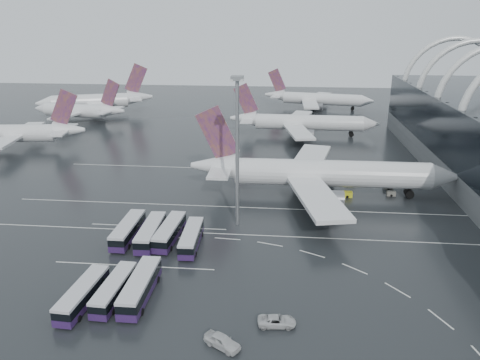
# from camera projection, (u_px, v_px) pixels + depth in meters

# --- Properties ---
(ground) EXTENTS (420.00, 420.00, 0.00)m
(ground) POSITION_uv_depth(u_px,v_px,m) (276.00, 232.00, 93.19)
(ground) COLOR black
(ground) RESTS_ON ground
(lane_marking_near) EXTENTS (120.00, 0.25, 0.01)m
(lane_marking_near) POSITION_uv_depth(u_px,v_px,m) (276.00, 236.00, 91.31)
(lane_marking_near) COLOR silver
(lane_marking_near) RESTS_ON ground
(lane_marking_mid) EXTENTS (120.00, 0.25, 0.01)m
(lane_marking_mid) POSITION_uv_depth(u_px,v_px,m) (277.00, 209.00, 104.47)
(lane_marking_mid) COLOR silver
(lane_marking_mid) RESTS_ON ground
(lane_marking_far) EXTENTS (120.00, 0.25, 0.01)m
(lane_marking_far) POSITION_uv_depth(u_px,v_px,m) (279.00, 170.00, 130.80)
(lane_marking_far) COLOR silver
(lane_marking_far) RESTS_ON ground
(bus_bay_line_south) EXTENTS (28.00, 0.25, 0.01)m
(bus_bay_line_south) POSITION_uv_depth(u_px,v_px,m) (134.00, 266.00, 80.36)
(bus_bay_line_south) COLOR silver
(bus_bay_line_south) RESTS_ON ground
(bus_bay_line_north) EXTENTS (28.00, 0.25, 0.01)m
(bus_bay_line_north) POSITION_uv_depth(u_px,v_px,m) (158.00, 227.00, 95.41)
(bus_bay_line_north) COLOR silver
(bus_bay_line_north) RESTS_ON ground
(airliner_main) EXTENTS (62.86, 55.36, 21.37)m
(airliner_main) POSITION_uv_depth(u_px,v_px,m) (318.00, 174.00, 110.83)
(airliner_main) COLOR silver
(airliner_main) RESTS_ON ground
(airliner_gate_b) EXTENTS (53.25, 48.02, 18.54)m
(airliner_gate_b) POSITION_uv_depth(u_px,v_px,m) (301.00, 123.00, 168.30)
(airliner_gate_b) COLOR silver
(airliner_gate_b) RESTS_ON ground
(airliner_gate_c) EXTENTS (50.60, 45.97, 18.09)m
(airliner_gate_c) POSITION_uv_depth(u_px,v_px,m) (316.00, 99.00, 218.12)
(airliner_gate_c) COLOR silver
(airliner_gate_c) RESTS_ON ground
(jet_remote_west) EXTENTS (44.39, 35.85, 19.31)m
(jet_remote_west) POSITION_uv_depth(u_px,v_px,m) (19.00, 133.00, 151.38)
(jet_remote_west) COLOR silver
(jet_remote_west) RESTS_ON ground
(jet_remote_mid) EXTENTS (41.49, 33.56, 18.07)m
(jet_remote_mid) POSITION_uv_depth(u_px,v_px,m) (80.00, 111.00, 189.68)
(jet_remote_mid) COLOR silver
(jet_remote_mid) RESTS_ON ground
(jet_remote_far) EXTENTS (48.57, 39.55, 21.68)m
(jet_remote_far) POSITION_uv_depth(u_px,v_px,m) (98.00, 101.00, 206.11)
(jet_remote_far) COLOR silver
(jet_remote_far) RESTS_ON ground
(bus_row_near_a) EXTENTS (3.27, 13.47, 3.31)m
(bus_row_near_a) POSITION_uv_depth(u_px,v_px,m) (128.00, 230.00, 89.71)
(bus_row_near_a) COLOR #241542
(bus_row_near_a) RESTS_ON ground
(bus_row_near_b) EXTENTS (3.45, 13.50, 3.31)m
(bus_row_near_b) POSITION_uv_depth(u_px,v_px,m) (151.00, 232.00, 88.70)
(bus_row_near_b) COLOR #241542
(bus_row_near_b) RESTS_ON ground
(bus_row_near_c) EXTENTS (3.69, 13.40, 3.27)m
(bus_row_near_c) POSITION_uv_depth(u_px,v_px,m) (170.00, 232.00, 89.07)
(bus_row_near_c) COLOR #241542
(bus_row_near_c) RESTS_ON ground
(bus_row_near_d) EXTENTS (3.39, 12.86, 3.14)m
(bus_row_near_d) POSITION_uv_depth(u_px,v_px,m) (191.00, 238.00, 86.82)
(bus_row_near_d) COLOR #241542
(bus_row_near_d) RESTS_ON ground
(bus_row_far_a) EXTENTS (3.68, 12.84, 3.12)m
(bus_row_far_a) POSITION_uv_depth(u_px,v_px,m) (83.00, 294.00, 68.99)
(bus_row_far_a) COLOR #241542
(bus_row_far_a) RESTS_ON ground
(bus_row_far_b) EXTENTS (3.38, 12.40, 3.02)m
(bus_row_far_b) POSITION_uv_depth(u_px,v_px,m) (114.00, 289.00, 70.38)
(bus_row_far_b) COLOR #241542
(bus_row_far_b) RESTS_ON ground
(bus_row_far_c) EXTENTS (3.33, 13.69, 3.37)m
(bus_row_far_c) POSITION_uv_depth(u_px,v_px,m) (140.00, 287.00, 70.69)
(bus_row_far_c) COLOR #241542
(bus_row_far_c) RESTS_ON ground
(van_curve_a) EXTENTS (5.48, 2.88, 1.47)m
(van_curve_a) POSITION_uv_depth(u_px,v_px,m) (277.00, 321.00, 64.52)
(van_curve_a) COLOR silver
(van_curve_a) RESTS_ON ground
(van_curve_b) EXTENTS (5.48, 4.45, 1.76)m
(van_curve_b) POSITION_uv_depth(u_px,v_px,m) (222.00, 341.00, 60.25)
(van_curve_b) COLOR silver
(van_curve_b) RESTS_ON ground
(floodlight_mast) EXTENTS (2.31, 2.31, 30.16)m
(floodlight_mast) POSITION_uv_depth(u_px,v_px,m) (237.00, 135.00, 90.43)
(floodlight_mast) COLOR gray
(floodlight_mast) RESTS_ON ground
(gse_cart_belly_a) EXTENTS (2.39, 1.41, 1.30)m
(gse_cart_belly_a) POSITION_uv_depth(u_px,v_px,m) (347.00, 194.00, 111.17)
(gse_cart_belly_a) COLOR yellow
(gse_cart_belly_a) RESTS_ON ground
(gse_cart_belly_b) EXTENTS (2.36, 1.39, 1.29)m
(gse_cart_belly_b) POSITION_uv_depth(u_px,v_px,m) (388.00, 186.00, 116.49)
(gse_cart_belly_b) COLOR slate
(gse_cart_belly_b) RESTS_ON ground
(gse_cart_belly_c) EXTENTS (2.30, 1.36, 1.25)m
(gse_cart_belly_c) POSITION_uv_depth(u_px,v_px,m) (311.00, 191.00, 113.39)
(gse_cart_belly_c) COLOR yellow
(gse_cart_belly_c) RESTS_ON ground
(gse_cart_belly_d) EXTENTS (2.04, 1.20, 1.11)m
(gse_cart_belly_d) POSITION_uv_depth(u_px,v_px,m) (391.00, 193.00, 111.98)
(gse_cart_belly_d) COLOR slate
(gse_cart_belly_d) RESTS_ON ground
(gse_cart_belly_e) EXTENTS (2.40, 1.42, 1.31)m
(gse_cart_belly_e) POSITION_uv_depth(u_px,v_px,m) (351.00, 180.00, 121.08)
(gse_cart_belly_e) COLOR yellow
(gse_cart_belly_e) RESTS_ON ground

